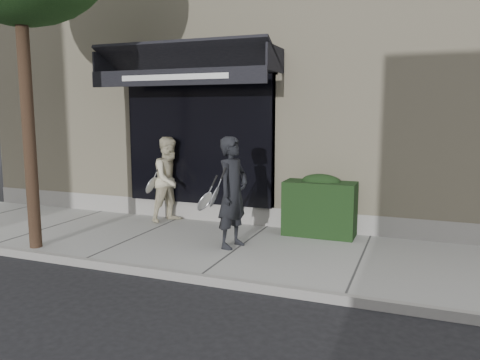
% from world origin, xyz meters
% --- Properties ---
extents(ground, '(80.00, 80.00, 0.00)m').
position_xyz_m(ground, '(0.00, 0.00, 0.00)').
color(ground, black).
rests_on(ground, ground).
extents(sidewalk, '(20.00, 3.00, 0.12)m').
position_xyz_m(sidewalk, '(0.00, 0.00, 0.06)').
color(sidewalk, '#9D9C97').
rests_on(sidewalk, ground).
extents(curb, '(20.00, 0.10, 0.14)m').
position_xyz_m(curb, '(0.00, -1.55, 0.07)').
color(curb, gray).
rests_on(curb, ground).
extents(building_facade, '(14.30, 8.04, 5.64)m').
position_xyz_m(building_facade, '(-0.01, 4.96, 2.74)').
color(building_facade, beige).
rests_on(building_facade, ground).
extents(hedge, '(1.30, 0.70, 1.14)m').
position_xyz_m(hedge, '(1.10, 1.25, 0.66)').
color(hedge, black).
rests_on(hedge, sidewalk).
extents(pedestrian_front, '(0.78, 0.87, 1.86)m').
position_xyz_m(pedestrian_front, '(-0.11, -0.08, 1.05)').
color(pedestrian_front, black).
rests_on(pedestrian_front, sidewalk).
extents(pedestrian_back, '(0.96, 1.06, 1.76)m').
position_xyz_m(pedestrian_back, '(-2.02, 1.20, 1.00)').
color(pedestrian_back, beige).
rests_on(pedestrian_back, sidewalk).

